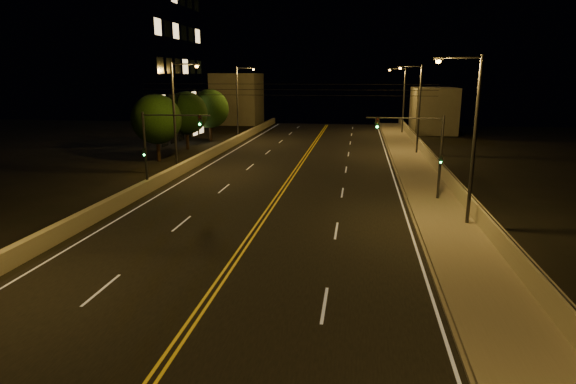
# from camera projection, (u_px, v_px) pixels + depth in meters

# --- Properties ---
(road) EXTENTS (18.00, 120.00, 0.02)m
(road) POSITION_uv_depth(u_px,v_px,m) (259.00, 224.00, 27.89)
(road) COLOR black
(road) RESTS_ON ground
(sidewalk) EXTENTS (3.60, 120.00, 0.30)m
(sidewalk) POSITION_uv_depth(u_px,v_px,m) (452.00, 231.00, 26.32)
(sidewalk) COLOR slate
(sidewalk) RESTS_ON ground
(curb) EXTENTS (0.14, 120.00, 0.15)m
(curb) POSITION_uv_depth(u_px,v_px,m) (417.00, 230.00, 26.60)
(curb) COLOR slate
(curb) RESTS_ON ground
(parapet_wall) EXTENTS (0.30, 120.00, 1.00)m
(parapet_wall) POSITION_uv_depth(u_px,v_px,m) (485.00, 221.00, 25.93)
(parapet_wall) COLOR #A29C87
(parapet_wall) RESTS_ON sidewalk
(jersey_barrier) EXTENTS (0.45, 120.00, 0.94)m
(jersey_barrier) POSITION_uv_depth(u_px,v_px,m) (102.00, 210.00, 29.16)
(jersey_barrier) COLOR #A29C87
(jersey_barrier) RESTS_ON ground
(distant_building_right) EXTENTS (6.00, 10.00, 6.65)m
(distant_building_right) POSITION_uv_depth(u_px,v_px,m) (433.00, 110.00, 72.46)
(distant_building_right) COLOR slate
(distant_building_right) RESTS_ON ground
(distant_building_left) EXTENTS (8.00, 8.00, 8.75)m
(distant_building_left) POSITION_uv_depth(u_px,v_px,m) (237.00, 99.00, 85.12)
(distant_building_left) COLOR slate
(distant_building_left) RESTS_ON ground
(parapet_rail) EXTENTS (0.06, 120.00, 0.06)m
(parapet_rail) POSITION_uv_depth(u_px,v_px,m) (486.00, 211.00, 25.81)
(parapet_rail) COLOR black
(parapet_rail) RESTS_ON parapet_wall
(lane_markings) EXTENTS (17.32, 116.00, 0.00)m
(lane_markings) POSITION_uv_depth(u_px,v_px,m) (259.00, 225.00, 27.81)
(lane_markings) COLOR silver
(lane_markings) RESTS_ON road
(streetlight_1) EXTENTS (2.55, 0.28, 9.49)m
(streetlight_1) POSITION_uv_depth(u_px,v_px,m) (470.00, 132.00, 26.07)
(streetlight_1) COLOR #2D2D33
(streetlight_1) RESTS_ON ground
(streetlight_2) EXTENTS (2.55, 0.28, 9.49)m
(streetlight_2) POSITION_uv_depth(u_px,v_px,m) (417.00, 104.00, 50.85)
(streetlight_2) COLOR #2D2D33
(streetlight_2) RESTS_ON ground
(streetlight_3) EXTENTS (2.55, 0.28, 9.49)m
(streetlight_3) POSITION_uv_depth(u_px,v_px,m) (402.00, 96.00, 69.23)
(streetlight_3) COLOR #2D2D33
(streetlight_3) RESTS_ON ground
(streetlight_5) EXTENTS (2.55, 0.28, 9.49)m
(streetlight_5) POSITION_uv_depth(u_px,v_px,m) (177.00, 111.00, 41.12)
(streetlight_5) COLOR #2D2D33
(streetlight_5) RESTS_ON ground
(streetlight_6) EXTENTS (2.55, 0.28, 9.49)m
(streetlight_6) POSITION_uv_depth(u_px,v_px,m) (239.00, 99.00, 62.15)
(streetlight_6) COLOR #2D2D33
(streetlight_6) RESTS_ON ground
(traffic_signal_right) EXTENTS (5.11, 0.31, 5.88)m
(traffic_signal_right) POSITION_uv_depth(u_px,v_px,m) (425.00, 148.00, 32.00)
(traffic_signal_right) COLOR #2D2D33
(traffic_signal_right) RESTS_ON ground
(traffic_signal_left) EXTENTS (5.11, 0.31, 5.88)m
(traffic_signal_left) POSITION_uv_depth(u_px,v_px,m) (158.00, 142.00, 34.66)
(traffic_signal_left) COLOR #2D2D33
(traffic_signal_left) RESTS_ON ground
(overhead_wires) EXTENTS (22.00, 0.03, 0.83)m
(overhead_wires) POSITION_uv_depth(u_px,v_px,m) (284.00, 90.00, 35.27)
(overhead_wires) COLOR black
(building_tower) EXTENTS (24.00, 15.00, 31.07)m
(building_tower) POSITION_uv_depth(u_px,v_px,m) (78.00, 16.00, 54.46)
(building_tower) COLOR slate
(building_tower) RESTS_ON ground
(tree_0) EXTENTS (4.92, 4.92, 6.67)m
(tree_0) POSITION_uv_depth(u_px,v_px,m) (156.00, 119.00, 47.51)
(tree_0) COLOR black
(tree_0) RESTS_ON ground
(tree_1) EXTENTS (4.90, 4.90, 6.65)m
(tree_1) POSITION_uv_depth(u_px,v_px,m) (186.00, 113.00, 55.41)
(tree_1) COLOR black
(tree_1) RESTS_ON ground
(tree_2) EXTENTS (4.94, 4.94, 6.70)m
(tree_2) POSITION_uv_depth(u_px,v_px,m) (210.00, 109.00, 62.02)
(tree_2) COLOR black
(tree_2) RESTS_ON ground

